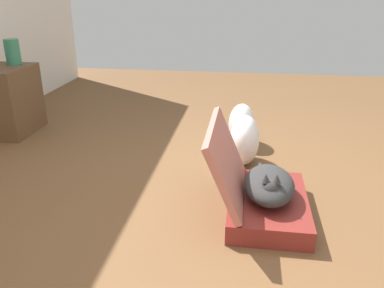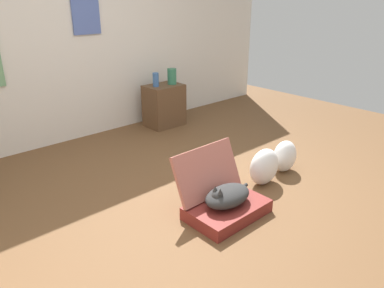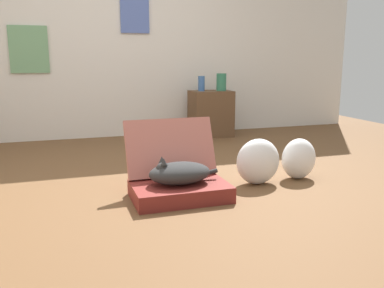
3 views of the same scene
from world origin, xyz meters
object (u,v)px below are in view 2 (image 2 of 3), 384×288
at_px(suitcase_base, 227,210).
at_px(plastic_bag_clear, 285,156).
at_px(cat, 227,196).
at_px(side_table, 164,105).
at_px(vase_tall, 156,80).
at_px(plastic_bag_white, 264,167).
at_px(vase_short, 172,76).

relative_size(suitcase_base, plastic_bag_clear, 2.00).
height_order(suitcase_base, cat, cat).
xyz_separation_m(side_table, vase_tall, (-0.13, 0.00, 0.38)).
bearing_deg(side_table, plastic_bag_white, -100.37).
bearing_deg(vase_tall, plastic_bag_white, -96.87).
height_order(cat, plastic_bag_clear, plastic_bag_clear).
height_order(suitcase_base, vase_short, vase_short).
relative_size(plastic_bag_white, plastic_bag_clear, 1.08).
height_order(plastic_bag_white, vase_tall, vase_tall).
relative_size(side_table, vase_tall, 3.14).
bearing_deg(vase_tall, vase_short, -7.13).
height_order(suitcase_base, plastic_bag_white, plastic_bag_white).
relative_size(suitcase_base, vase_tall, 3.64).
distance_m(side_table, vase_short, 0.42).
height_order(plastic_bag_white, plastic_bag_clear, plastic_bag_white).
height_order(side_table, vase_tall, vase_tall).
xyz_separation_m(cat, side_table, (1.07, 2.20, 0.10)).
bearing_deg(cat, suitcase_base, -4.27).
distance_m(cat, plastic_bag_clear, 1.10).
relative_size(vase_tall, vase_short, 0.86).
distance_m(suitcase_base, plastic_bag_white, 0.71).
xyz_separation_m(plastic_bag_white, side_table, (0.37, 2.05, 0.11)).
bearing_deg(side_table, plastic_bag_clear, -89.58).
bearing_deg(vase_short, suitcase_base, -118.73).
bearing_deg(vase_tall, cat, -113.12).
xyz_separation_m(vase_tall, vase_short, (0.25, -0.03, 0.02)).
xyz_separation_m(cat, vase_short, (1.19, 2.17, 0.50)).
relative_size(cat, plastic_bag_clear, 1.54).
height_order(plastic_bag_white, side_table, side_table).
distance_m(cat, vase_tall, 2.44).
bearing_deg(plastic_bag_white, vase_short, 76.03).
xyz_separation_m(plastic_bag_white, vase_tall, (0.25, 2.05, 0.49)).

